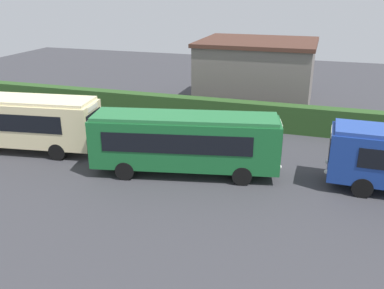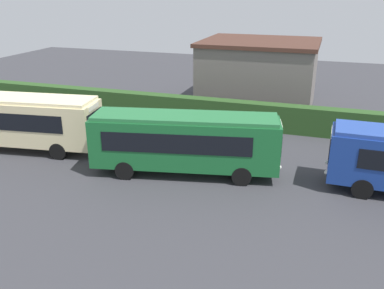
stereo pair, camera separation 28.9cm
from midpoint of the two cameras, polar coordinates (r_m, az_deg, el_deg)
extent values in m
plane|color=#38383D|center=(23.63, 2.61, -2.78)|extent=(76.59, 76.59, 0.00)
cube|color=beige|center=(27.40, -22.58, 3.08)|extent=(10.26, 3.85, 2.58)
cube|color=#F8E8B2|center=(27.05, -22.98, 5.88)|extent=(9.94, 3.61, 0.20)
cube|color=black|center=(28.50, -21.83, 4.49)|extent=(7.74, 1.10, 1.03)
cube|color=black|center=(26.48, -24.66, 2.88)|extent=(7.74, 1.10, 1.03)
cube|color=black|center=(24.96, -12.91, 3.29)|extent=(0.32, 2.06, 1.08)
cube|color=silver|center=(24.74, -13.06, 5.05)|extent=(0.23, 1.38, 0.28)
cylinder|color=black|center=(27.26, -15.40, 0.90)|extent=(1.03, 0.41, 1.00)
cylinder|color=black|center=(25.34, -17.62, -0.88)|extent=(1.03, 0.41, 1.00)
sphere|color=silver|center=(25.95, -12.07, 1.13)|extent=(0.22, 0.22, 0.22)
sphere|color=silver|center=(24.76, -13.26, 0.05)|extent=(0.22, 0.22, 0.22)
cube|color=#19602D|center=(21.84, -0.62, 0.36)|extent=(10.08, 4.29, 2.54)
cube|color=#27723C|center=(21.39, -0.63, 3.81)|extent=(9.75, 4.04, 0.20)
cube|color=black|center=(22.88, -0.98, 2.16)|extent=(7.50, 1.58, 1.02)
cube|color=black|center=(20.66, -1.87, 0.03)|extent=(7.50, 1.58, 1.02)
cube|color=black|center=(21.69, 12.38, 0.57)|extent=(0.43, 1.90, 1.07)
cube|color=silver|center=(21.44, 12.54, 2.54)|extent=(0.30, 1.28, 0.28)
cylinder|color=black|center=(23.17, 7.22, -2.08)|extent=(1.04, 0.48, 1.00)
cylinder|color=black|center=(21.20, 7.22, -4.35)|extent=(1.04, 0.48, 1.00)
cylinder|color=black|center=(23.86, -7.54, -1.40)|extent=(1.04, 0.48, 1.00)
cylinder|color=black|center=(21.95, -8.88, -3.53)|extent=(1.04, 0.48, 1.00)
sphere|color=silver|center=(22.74, 12.04, -1.76)|extent=(0.22, 0.22, 0.22)
sphere|color=silver|center=(21.55, 12.31, -3.09)|extent=(0.22, 0.22, 0.22)
cube|color=black|center=(21.78, 18.80, -0.22)|extent=(0.07, 1.98, 1.02)
cube|color=silver|center=(21.54, 19.03, 1.62)|extent=(0.06, 1.33, 0.28)
cylinder|color=black|center=(21.45, 22.72, -5.62)|extent=(1.00, 0.29, 1.00)
cylinder|color=black|center=(23.46, 22.51, -3.31)|extent=(1.00, 0.29, 1.00)
sphere|color=silver|center=(21.60, 18.36, -3.66)|extent=(0.22, 0.22, 0.22)
sphere|color=silver|center=(22.82, 18.47, -2.34)|extent=(0.22, 0.22, 0.22)
cube|color=olive|center=(28.80, -16.56, 1.69)|extent=(0.30, 0.27, 0.84)
cube|color=#4C6B47|center=(28.56, -16.72, 3.18)|extent=(0.46, 0.31, 0.74)
sphere|color=beige|center=(28.42, -16.83, 4.11)|extent=(0.23, 0.23, 0.23)
cube|color=#2A4D21|center=(29.83, 6.42, 4.18)|extent=(50.30, 1.04, 1.90)
cube|color=slate|center=(35.28, 9.39, 9.35)|extent=(8.89, 7.77, 5.12)
cube|color=#4C2D23|center=(34.85, 9.66, 13.71)|extent=(9.25, 8.08, 0.30)
cone|color=orange|center=(31.22, -10.79, 3.45)|extent=(0.36, 0.36, 0.60)
camera|label=1|loc=(0.14, -89.63, 0.14)|focal=38.78mm
camera|label=2|loc=(0.14, 90.37, -0.14)|focal=38.78mm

